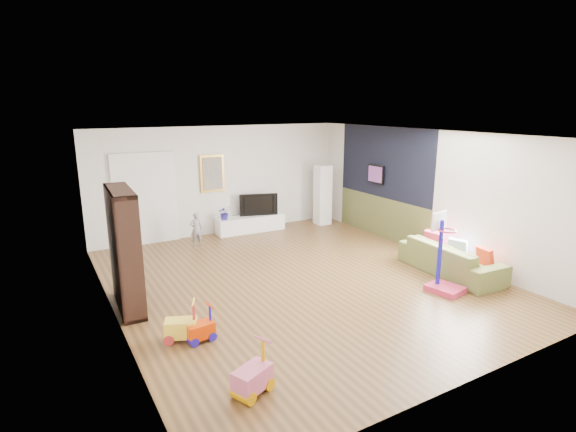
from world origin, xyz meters
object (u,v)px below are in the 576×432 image
bookshelf (125,250)px  sofa (450,258)px  media_console (250,224)px  basketball_hoop (448,254)px

bookshelf → sofa: 5.96m
media_console → basketball_hoop: 5.40m
basketball_hoop → bookshelf: bearing=145.1°
sofa → basketball_hoop: size_ratio=1.49×
sofa → basketball_hoop: (-0.78, -0.57, 0.40)m
media_console → bookshelf: bookshelf is taller
media_console → basketball_hoop: size_ratio=1.26×
media_console → bookshelf: size_ratio=0.91×
media_console → basketball_hoop: basketball_hoop is taller
basketball_hoop → media_console: bearing=92.8°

